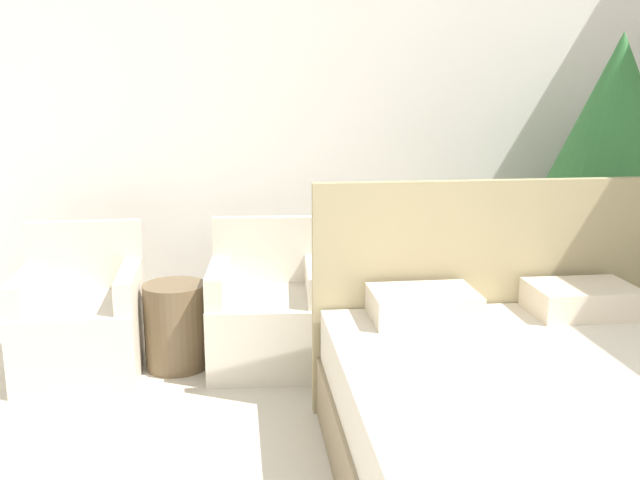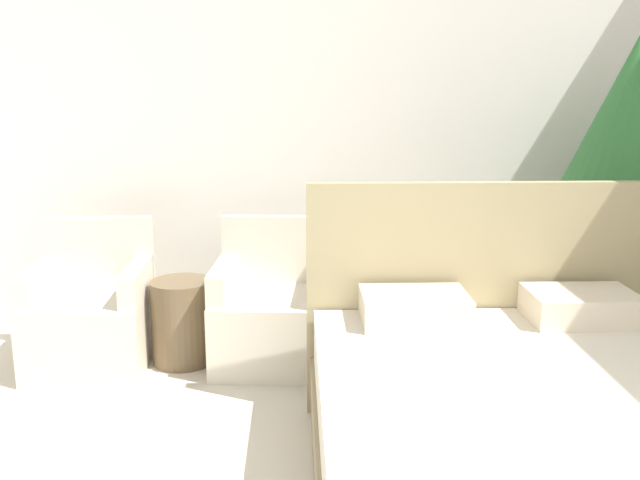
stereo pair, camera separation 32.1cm
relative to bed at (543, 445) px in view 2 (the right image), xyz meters
The scene contains 6 objects.
wall_back 2.69m from the bed, 109.69° to the left, with size 10.00×0.06×2.90m.
bed is the anchor object (origin of this frame).
armchair_near_window_left 2.68m from the bed, 143.48° to the left, with size 0.68×0.67×0.84m.
armchair_near_window_right 1.93m from the bed, 124.24° to the left, with size 0.71×0.70×0.84m.
potted_palm 2.09m from the bed, 58.06° to the left, with size 1.02×1.02×1.93m.
side_table 2.28m from the bed, 135.18° to the left, with size 0.36×0.36×0.51m.
Camera 2 is at (-0.11, -1.18, 1.66)m, focal length 40.00 mm.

